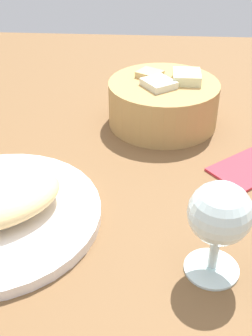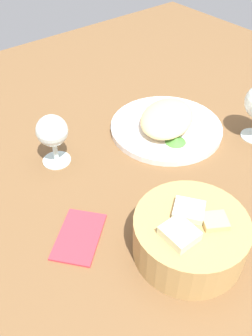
# 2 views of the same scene
# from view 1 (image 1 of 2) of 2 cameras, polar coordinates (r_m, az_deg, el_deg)

# --- Properties ---
(ground_plane) EXTENTS (1.40, 1.40, 0.02)m
(ground_plane) POSITION_cam_1_polar(r_m,az_deg,el_deg) (0.59, -10.56, -4.32)
(ground_plane) COLOR brown
(lettuce_garnish) EXTENTS (0.05, 0.05, 0.01)m
(lettuce_garnish) POSITION_cam_1_polar(r_m,az_deg,el_deg) (0.58, -12.71, -1.50)
(lettuce_garnish) COLOR #468835
(lettuce_garnish) RESTS_ON plate
(bread_basket) EXTENTS (0.18, 0.18, 0.09)m
(bread_basket) POSITION_cam_1_polar(r_m,az_deg,el_deg) (0.73, 4.96, 8.68)
(bread_basket) COLOR tan
(bread_basket) RESTS_ON ground_plane
(wine_glass_near) EXTENTS (0.06, 0.06, 0.11)m
(wine_glass_near) POSITION_cam_1_polar(r_m,az_deg,el_deg) (0.43, 12.19, -6.44)
(wine_glass_near) COLOR silver
(wine_glass_near) RESTS_ON ground_plane
(folded_napkin) EXTENTS (0.13, 0.12, 0.01)m
(folded_napkin) POSITION_cam_1_polar(r_m,az_deg,el_deg) (0.64, 15.98, 0.15)
(folded_napkin) COLOR #CD313E
(folded_napkin) RESTS_ON ground_plane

